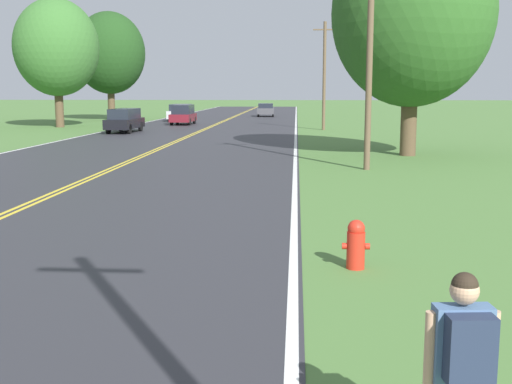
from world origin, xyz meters
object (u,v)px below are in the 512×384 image
Objects in this scene: hitchhiker_person at (463,357)px; car_maroon_van_approaching at (183,114)px; tree_right_cluster at (56,48)px; car_black_van_nearest at (125,120)px; car_silver_van_mid_near at (181,112)px; tree_behind_sign at (413,14)px; car_dark_grey_hatchback_mid_far at (266,109)px; fire_hydrant at (356,244)px; tree_left_verge at (110,53)px.

hitchhiker_person is 53.36m from car_maroon_van_approaching.
tree_right_cluster is 2.13× the size of car_black_van_nearest.
car_black_van_nearest is 17.41m from car_silver_van_mid_near.
car_maroon_van_approaching is at bearing 120.09° from tree_behind_sign.
tree_behind_sign is 37.25m from car_silver_van_mid_near.
tree_behind_sign is 3.01× the size of car_dark_grey_hatchback_mid_far.
tree_right_cluster is at bearing 144.08° from car_silver_van_mid_near.
car_maroon_van_approaching reaches higher than fire_hydrant.
hitchhiker_person reaches higher than fire_hydrant.
tree_right_cluster reaches higher than car_maroon_van_approaching.
tree_right_cluster is at bearing 116.45° from fire_hydrant.
car_black_van_nearest is (-13.44, 35.08, 0.48)m from fire_hydrant.
car_maroon_van_approaching is 19.08m from car_dark_grey_hatchback_mid_far.
tree_right_cluster reaches higher than hitchhiker_person.
tree_behind_sign is 32.98m from tree_right_cluster.
fire_hydrant is 37.57m from car_black_van_nearest.
car_silver_van_mid_near reaches higher than car_dark_grey_hatchback_mid_far.
hitchhiker_person is 64.42m from tree_left_verge.
car_dark_grey_hatchback_mid_far is (6.50, 17.94, -0.09)m from car_maroon_van_approaching.
car_dark_grey_hatchback_mid_far is (-4.60, 63.97, 0.39)m from fire_hydrant.
tree_behind_sign is at bearing -14.22° from hitchhiker_person.
tree_behind_sign is 2.19× the size of car_black_van_nearest.
car_black_van_nearest reaches higher than hitchhiker_person.
car_maroon_van_approaching is at bearing 6.80° from hitchhiker_person.
tree_right_cluster is 2.44× the size of car_maroon_van_approaching.
hitchhiker_person reaches higher than car_silver_van_mid_near.
tree_right_cluster is 28.24m from car_dark_grey_hatchback_mid_far.
car_black_van_nearest is 30.22m from car_dark_grey_hatchback_mid_far.
tree_right_cluster is 2.92× the size of car_dark_grey_hatchback_mid_far.
car_silver_van_mid_near is (-16.69, 32.83, -5.60)m from tree_behind_sign.
hitchhiker_person is 52.14m from tree_right_cluster.
car_silver_van_mid_near reaches higher than fire_hydrant.
tree_behind_sign is at bearing 77.92° from fire_hydrant.
car_maroon_van_approaching is (-15.30, 26.41, -5.57)m from tree_behind_sign.
fire_hydrant is 0.18× the size of car_silver_van_mid_near.
tree_right_cluster reaches higher than fire_hydrant.
tree_behind_sign is 2.28× the size of car_silver_van_mid_near.
tree_behind_sign reaches higher than car_black_van_nearest.
car_black_van_nearest is at bearing -71.33° from tree_left_verge.
tree_left_verge is at bearing 46.55° from car_maroon_van_approaching.
hitchhiker_person is 59.93m from car_silver_van_mid_near.
tree_right_cluster is at bearing 18.21° from hitchhiker_person.
hitchhiker_person is 43.40m from car_black_van_nearest.
tree_left_verge is 42.70m from tree_behind_sign.
fire_hydrant is at bearing 2.04° from car_dark_grey_hatchback_mid_far.
car_black_van_nearest reaches higher than car_silver_van_mid_near.
car_black_van_nearest is 1.04× the size of car_silver_van_mid_near.
tree_left_verge reaches higher than car_silver_van_mid_near.
hitchhiker_person is 70.25m from car_dark_grey_hatchback_mid_far.
tree_left_verge is 2.55× the size of car_maroon_van_approaching.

